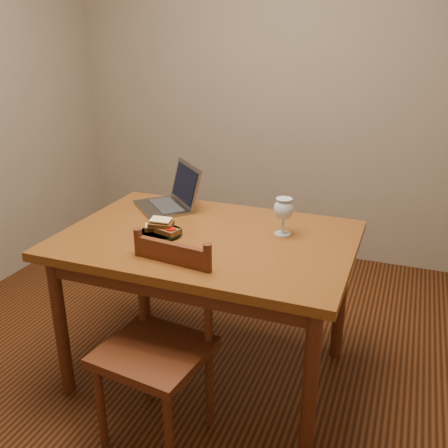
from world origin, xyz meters
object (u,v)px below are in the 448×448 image
(plate, at_px, (161,233))
(laptop, at_px, (173,196))
(table, at_px, (208,253))
(chair, at_px, (157,337))
(milk_glass, at_px, (283,216))

(plate, height_order, laptop, laptop)
(table, distance_m, chair, 0.48)
(chair, relative_size, milk_glass, 2.56)
(milk_glass, height_order, laptop, laptop)
(milk_glass, bearing_deg, chair, -121.49)
(table, distance_m, plate, 0.23)
(laptop, bearing_deg, chair, -24.91)
(chair, bearing_deg, milk_glass, 65.41)
(laptop, bearing_deg, plate, -27.64)
(milk_glass, distance_m, laptop, 0.65)
(table, relative_size, milk_glass, 7.45)
(table, height_order, milk_glass, milk_glass)
(milk_glass, bearing_deg, plate, -158.45)
(table, relative_size, laptop, 3.13)
(plate, bearing_deg, table, 18.85)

